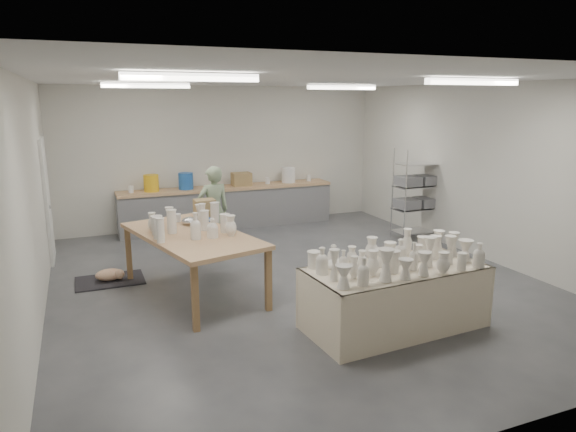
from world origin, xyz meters
name	(u,v)px	position (x,y,z in m)	size (l,w,h in m)	color
room	(287,146)	(-0.11, 0.08, 2.06)	(8.00, 8.02, 3.00)	#424449
back_counter	(228,205)	(-0.01, 3.68, 0.49)	(4.60, 0.60, 1.24)	tan
wire_shelf	(417,193)	(3.20, 1.40, 0.92)	(0.88, 0.48, 1.80)	silver
drying_table	(395,294)	(0.47, -1.94, 0.43)	(2.23, 1.16, 1.13)	olive
work_table	(193,231)	(-1.51, 0.19, 0.90)	(1.74, 2.60, 1.25)	tan
rug	(110,280)	(-2.63, 1.09, 0.01)	(1.00, 0.70, 0.02)	black
cat	(111,274)	(-2.62, 1.08, 0.11)	(0.44, 0.34, 0.18)	white
potter	(214,211)	(-0.78, 1.88, 0.79)	(0.58, 0.38, 1.59)	#93AA84
red_stool	(211,236)	(-0.78, 2.15, 0.27)	(0.43, 0.43, 0.31)	#A22717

